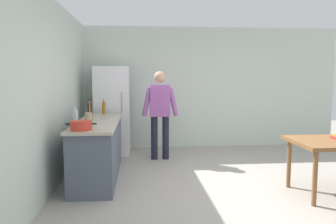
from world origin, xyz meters
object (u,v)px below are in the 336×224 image
Objects in this scene: refrigerator at (112,111)px; bottle_wine_dark at (90,111)px; person at (160,109)px; utensil_jar at (89,116)px; bottle_water_clear at (76,118)px; bottle_oil_amber at (104,108)px; cooking_pot at (81,125)px.

refrigerator is 5.29× the size of bottle_wine_dark.
person is at bearing -30.23° from refrigerator.
utensil_jar reaches higher than bottle_water_clear.
utensil_jar is 1.03m from bottle_oil_amber.
bottle_water_clear is at bearing 114.70° from cooking_pot.
person is 6.07× the size of bottle_oil_amber.
refrigerator reaches higher than person.
utensil_jar is at bearing -98.30° from refrigerator.
utensil_jar is (-0.24, -1.62, 0.08)m from refrigerator.
bottle_wine_dark is (-0.24, -1.44, 0.15)m from refrigerator.
person is at bearing 2.49° from bottle_oil_amber.
utensil_jar reaches higher than cooking_pot.
utensil_jar is at bearing 81.46° from bottle_water_clear.
refrigerator is 6.43× the size of bottle_oil_amber.
person reaches higher than bottle_wine_dark.
bottle_wine_dark is (-0.01, 0.17, 0.07)m from utensil_jar.
person reaches higher than cooking_pot.
bottle_oil_amber is (0.13, 1.02, 0.04)m from utensil_jar.
person is 5.31× the size of utensil_jar.
bottle_wine_dark is 0.85m from bottle_oil_amber.
bottle_wine_dark is (-1.19, -0.89, 0.07)m from person.
person is 2.09m from bottle_water_clear.
utensil_jar is at bearing -97.11° from bottle_oil_amber.
bottle_water_clear is at bearing -96.24° from bottle_wine_dark.
bottle_oil_amber is at bearing -177.51° from person.
cooking_pot is at bearing -88.00° from bottle_wine_dark.
bottle_water_clear is (-1.27, -1.65, 0.05)m from person.
bottle_water_clear is at bearing -97.64° from bottle_oil_amber.
bottle_water_clear is (-0.08, -0.77, -0.02)m from bottle_wine_dark.
cooking_pot is at bearing -94.76° from refrigerator.
bottle_oil_amber is at bearing 82.36° from bottle_water_clear.
bottle_oil_amber is (0.10, 1.87, 0.06)m from cooking_pot.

